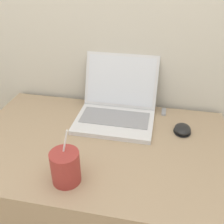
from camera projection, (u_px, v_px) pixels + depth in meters
desk at (100, 206)px, 1.24m from camera, size 1.03×0.65×0.76m
laptop at (117, 106)px, 1.17m from camera, size 0.34×0.33×0.25m
drink_cup at (65, 167)px, 0.83m from camera, size 0.09×0.09×0.19m
computer_mouse at (182, 129)px, 1.09m from camera, size 0.07×0.09×0.03m
usb_stick at (164, 112)px, 1.23m from camera, size 0.02×0.06×0.01m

